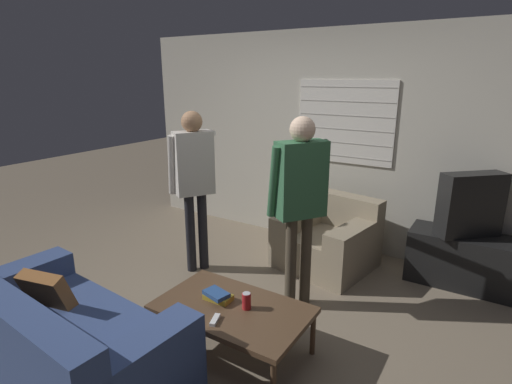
% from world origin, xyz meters
% --- Properties ---
extents(ground_plane, '(16.00, 16.00, 0.00)m').
position_xyz_m(ground_plane, '(0.00, 0.00, 0.00)').
color(ground_plane, '#7F705B').
extents(wall_back, '(5.20, 0.08, 2.55)m').
position_xyz_m(wall_back, '(0.01, 2.03, 1.28)').
color(wall_back, '#BCB7A8').
rests_on(wall_back, ground_plane).
extents(couch_blue, '(1.81, 0.99, 0.76)m').
position_xyz_m(couch_blue, '(-0.53, -1.19, 0.29)').
color(couch_blue, '#384C7F').
rests_on(couch_blue, ground_plane).
extents(armchair_beige, '(1.05, 1.01, 0.75)m').
position_xyz_m(armchair_beige, '(0.33, 1.42, 0.30)').
color(armchair_beige, gray).
rests_on(armchair_beige, ground_plane).
extents(coffee_table, '(1.13, 0.68, 0.39)m').
position_xyz_m(coffee_table, '(0.28, -0.35, 0.36)').
color(coffee_table, brown).
rests_on(coffee_table, ground_plane).
extents(tv_stand, '(1.01, 0.44, 0.53)m').
position_xyz_m(tv_stand, '(1.63, 1.71, 0.27)').
color(tv_stand, black).
rests_on(tv_stand, ground_plane).
extents(tv, '(0.58, 0.57, 0.62)m').
position_xyz_m(tv, '(1.63, 1.71, 0.84)').
color(tv, black).
rests_on(tv, tv_stand).
extents(person_left_standing, '(0.59, 0.75, 1.70)m').
position_xyz_m(person_left_standing, '(-0.84, 0.57, 1.08)').
color(person_left_standing, black).
rests_on(person_left_standing, ground_plane).
extents(person_right_standing, '(0.57, 0.79, 1.72)m').
position_xyz_m(person_right_standing, '(0.40, 0.51, 1.09)').
color(person_right_standing, '#4C4233').
rests_on(person_right_standing, ground_plane).
extents(book_stack, '(0.22, 0.16, 0.07)m').
position_xyz_m(book_stack, '(0.14, -0.33, 0.42)').
color(book_stack, gold).
rests_on(book_stack, coffee_table).
extents(soda_can, '(0.07, 0.07, 0.13)m').
position_xyz_m(soda_can, '(0.39, -0.31, 0.45)').
color(soda_can, red).
rests_on(soda_can, coffee_table).
extents(spare_remote, '(0.08, 0.14, 0.02)m').
position_xyz_m(spare_remote, '(0.29, -0.56, 0.40)').
color(spare_remote, white).
rests_on(spare_remote, coffee_table).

